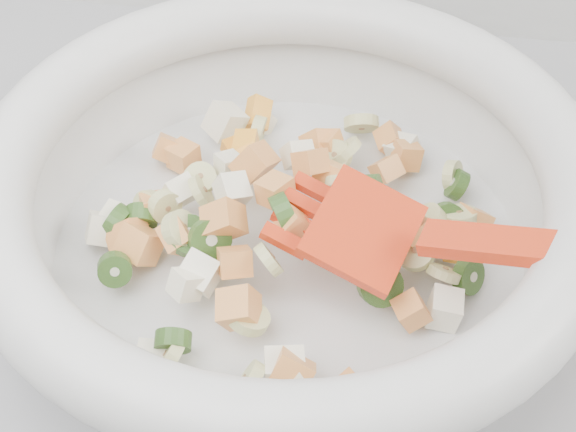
# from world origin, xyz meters

# --- Properties ---
(mixing_bowl) EXTENTS (0.52, 0.41, 0.15)m
(mixing_bowl) POSITION_xyz_m (-0.09, 1.42, 0.96)
(mixing_bowl) COLOR silver
(mixing_bowl) RESTS_ON counter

